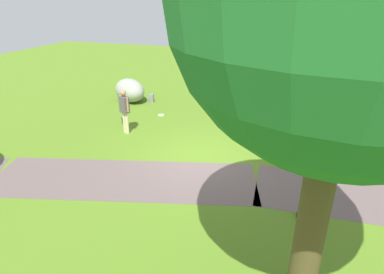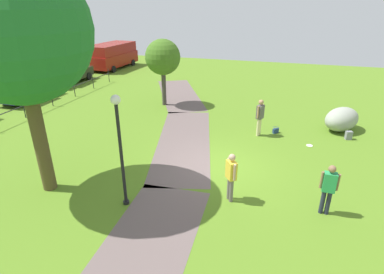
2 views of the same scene
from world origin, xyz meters
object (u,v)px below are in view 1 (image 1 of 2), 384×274
(frisbee_on_grass, at_px, (161,115))
(handbag_on_grass, at_px, (124,121))
(backpack_by_boulder, at_px, (151,98))
(lawn_boulder, at_px, (130,90))
(woman_with_handbag, at_px, (124,108))
(lamp_post, at_px, (313,136))
(man_near_boulder, at_px, (269,131))
(passerby_on_path, at_px, (272,105))

(frisbee_on_grass, bearing_deg, handbag_on_grass, 55.82)
(backpack_by_boulder, bearing_deg, handbag_on_grass, 94.14)
(frisbee_on_grass, bearing_deg, lawn_boulder, -32.53)
(lawn_boulder, xyz_separation_m, woman_with_handbag, (-1.87, 3.86, 0.46))
(lamp_post, bearing_deg, man_near_boulder, -69.52)
(lamp_post, height_order, handbag_on_grass, lamp_post)
(woman_with_handbag, height_order, frisbee_on_grass, woman_with_handbag)
(passerby_on_path, xyz_separation_m, handbag_on_grass, (6.00, 1.73, -0.81))
(passerby_on_path, relative_size, handbag_on_grass, 4.30)
(lamp_post, bearing_deg, backpack_by_boulder, -45.01)
(man_near_boulder, bearing_deg, passerby_on_path, -86.85)
(woman_with_handbag, bearing_deg, lamp_post, 152.89)
(lamp_post, height_order, woman_with_handbag, lamp_post)
(woman_with_handbag, bearing_deg, passerby_on_path, -155.27)
(woman_with_handbag, distance_m, backpack_by_boulder, 4.25)
(handbag_on_grass, xyz_separation_m, backpack_by_boulder, (0.24, -3.30, 0.05))
(handbag_on_grass, distance_m, backpack_by_boulder, 3.31)
(man_near_boulder, bearing_deg, woman_with_handbag, -3.55)
(woman_with_handbag, bearing_deg, man_near_boulder, 176.45)
(woman_with_handbag, relative_size, passerby_on_path, 1.08)
(backpack_by_boulder, height_order, frisbee_on_grass, backpack_by_boulder)
(passerby_on_path, height_order, backpack_by_boulder, passerby_on_path)
(backpack_by_boulder, bearing_deg, lawn_boulder, 11.94)
(handbag_on_grass, bearing_deg, passerby_on_path, -163.91)
(lamp_post, relative_size, passerby_on_path, 2.18)
(lamp_post, distance_m, passerby_on_path, 6.26)
(man_near_boulder, bearing_deg, lawn_boulder, -29.32)
(man_near_boulder, xyz_separation_m, backpack_by_boulder, (6.39, -4.44, -0.77))
(man_near_boulder, distance_m, backpack_by_boulder, 7.82)
(man_near_boulder, bearing_deg, lamp_post, 110.48)
(man_near_boulder, bearing_deg, handbag_on_grass, -10.46)
(lawn_boulder, distance_m, woman_with_handbag, 4.31)
(man_near_boulder, relative_size, handbag_on_grass, 4.33)
(woman_with_handbag, xyz_separation_m, passerby_on_path, (-5.46, -2.52, -0.09))
(woman_with_handbag, xyz_separation_m, man_near_boulder, (-5.62, 0.35, -0.08))
(woman_with_handbag, distance_m, handbag_on_grass, 1.31)
(passerby_on_path, distance_m, backpack_by_boulder, 6.47)
(handbag_on_grass, bearing_deg, backpack_by_boulder, -85.86)
(backpack_by_boulder, bearing_deg, man_near_boulder, 145.23)
(man_near_boulder, relative_size, backpack_by_boulder, 4.16)
(woman_with_handbag, relative_size, backpack_by_boulder, 4.47)
(lamp_post, xyz_separation_m, handbag_on_grass, (7.32, -4.26, -2.07))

